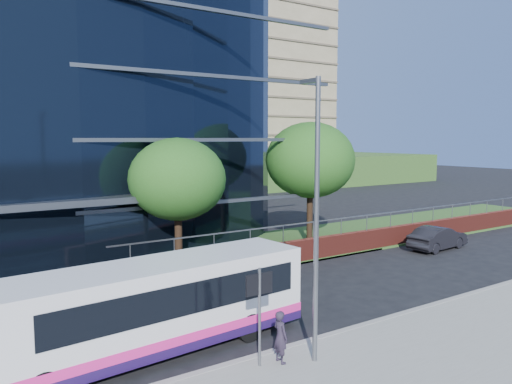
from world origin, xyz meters
TOP-DOWN VIEW (x-y plane):
  - grass_verge at (24.00, 11.00)m, footprint 36.00×8.00m
  - retaining_wall at (20.00, 7.30)m, footprint 34.00×0.40m
  - apartment_block at (32.00, 57.21)m, footprint 60.00×42.00m
  - street_sign at (4.50, -1.59)m, footprint 0.85×0.09m
  - tree_far_c at (7.00, 9.00)m, footprint 4.62×4.62m
  - tree_far_d at (16.00, 10.00)m, footprint 5.28×5.28m
  - tree_dist_e at (24.00, 40.00)m, footprint 4.62×4.62m
  - tree_dist_f at (40.00, 42.00)m, footprint 4.29×4.29m
  - streetlight_east at (6.00, -2.17)m, footprint 0.15×0.77m
  - city_bus at (2.43, 1.07)m, footprint 10.44×3.23m
  - parked_car at (21.76, 5.26)m, footprint 4.29×1.81m
  - pedestrian at (5.12, -1.74)m, footprint 0.37×0.56m

SIDE VIEW (x-z plane):
  - grass_verge at x=24.00m, z-range 0.00..0.12m
  - retaining_wall at x=20.00m, z-range -0.44..1.67m
  - parked_car at x=21.76m, z-range 0.00..1.38m
  - pedestrian at x=5.12m, z-range 0.15..1.65m
  - city_bus at x=2.43m, z-range 0.08..2.86m
  - street_sign at x=4.50m, z-range 0.75..3.55m
  - tree_dist_f at x=40.00m, z-range 1.19..7.23m
  - streetlight_east at x=6.00m, z-range 0.44..8.44m
  - tree_far_c at x=7.00m, z-range 1.28..7.79m
  - tree_dist_e at x=24.00m, z-range 1.28..7.79m
  - tree_far_d at x=16.00m, z-range 1.47..8.91m
  - apartment_block at x=32.00m, z-range -3.89..26.11m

